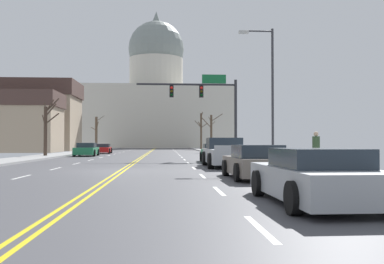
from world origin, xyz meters
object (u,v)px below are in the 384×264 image
sedan_oncoming_01 (102,149)px  street_lamp_right (268,84)px  pickup_truck_near_01 (226,154)px  sedan_near_03 (315,177)px  sedan_near_00 (215,153)px  sedan_oncoming_00 (87,150)px  pedestrian_00 (316,148)px  signal_gantry (207,98)px  sedan_near_02 (255,163)px  bicycle_parked (294,159)px

sedan_oncoming_01 → street_lamp_right: bearing=-63.4°
pickup_truck_near_01 → sedan_near_03: (-0.02, -14.20, -0.13)m
street_lamp_right → sedan_near_00: 6.59m
sedan_oncoming_00 → pedestrian_00: size_ratio=2.66×
sedan_near_00 → sedan_oncoming_01: (-10.60, 21.77, -0.06)m
signal_gantry → street_lamp_right: size_ratio=1.02×
pickup_truck_near_01 → sedan_near_00: bearing=89.1°
pedestrian_00 → sedan_near_00: bearing=110.4°
sedan_near_00 → pedestrian_00: bearing=-69.6°
pickup_truck_near_01 → sedan_near_02: bearing=-89.9°
sedan_near_03 → street_lamp_right: bearing=80.1°
pickup_truck_near_01 → pedestrian_00: 5.42m
sedan_near_02 → bicycle_parked: bearing=59.8°
street_lamp_right → sedan_near_03: bearing=-99.9°
sedan_oncoming_00 → sedan_near_00: bearing=-50.0°
pickup_truck_near_01 → sedan_oncoming_00: (-10.76, 18.46, -0.12)m
sedan_near_00 → sedan_near_03: bearing=-90.3°
sedan_near_00 → sedan_oncoming_01: bearing=116.0°
signal_gantry → pickup_truck_near_01: 11.20m
sedan_near_03 → bicycle_parked: bearing=75.3°
sedan_near_02 → sedan_oncoming_00: 28.27m
sedan_oncoming_00 → sedan_near_03: bearing=-71.8°
street_lamp_right → sedan_oncoming_01: size_ratio=1.80×
sedan_oncoming_01 → sedan_oncoming_00: bearing=-91.6°
sedan_near_00 → pickup_truck_near_01: size_ratio=0.81×
sedan_near_03 → sedan_oncoming_01: size_ratio=1.08×
sedan_oncoming_01 → pedestrian_00: (14.14, -31.30, 0.54)m
sedan_near_03 → bicycle_parked: 12.14m
street_lamp_right → sedan_oncoming_00: 22.35m
sedan_oncoming_01 → pedestrian_00: pedestrian_00 is taller
pickup_truck_near_01 → pedestrian_00: (3.62, -4.01, 0.36)m
bicycle_parked → signal_gantry: bearing=103.2°
signal_gantry → sedan_near_03: 24.99m
signal_gantry → sedan_near_00: bearing=-89.5°
pickup_truck_near_01 → sedan_oncoming_00: 21.36m
sedan_oncoming_00 → bicycle_parked: bearing=-56.5°
sedan_near_02 → sedan_oncoming_00: sedan_oncoming_00 is taller
signal_gantry → sedan_oncoming_00: signal_gantry is taller
street_lamp_right → pedestrian_00: street_lamp_right is taller
signal_gantry → pickup_truck_near_01: size_ratio=1.47×
sedan_near_02 → sedan_oncoming_00: bearing=112.4°
sedan_near_02 → sedan_oncoming_01: size_ratio=1.00×
signal_gantry → sedan_near_02: bearing=-90.1°
sedan_near_00 → sedan_near_02: bearing=-90.3°
pickup_truck_near_01 → bicycle_parked: (3.06, -2.46, -0.23)m
signal_gantry → sedan_oncoming_00: 14.09m
street_lamp_right → bicycle_parked: (0.43, -3.51, -4.22)m
street_lamp_right → sedan_near_00: (-2.55, 4.47, -4.11)m
pickup_truck_near_01 → sedan_near_02: size_ratio=1.24×
signal_gantry → sedan_oncoming_01: signal_gantry is taller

